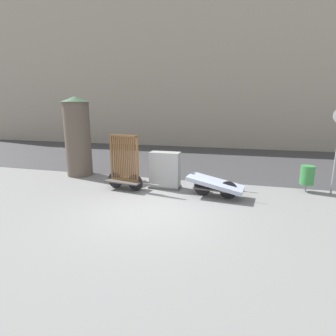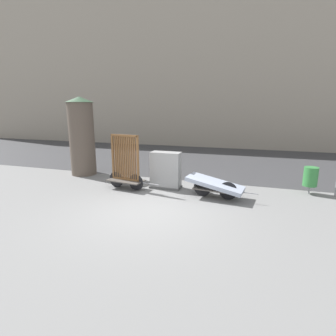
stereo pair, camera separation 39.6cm
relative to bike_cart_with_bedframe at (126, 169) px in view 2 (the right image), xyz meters
name	(u,v)px [view 2 (the right image)]	position (x,y,z in m)	size (l,w,h in m)	color
ground_plane	(149,212)	(1.62, -1.81, -0.74)	(60.00, 60.00, 0.00)	slate
road_strip	(203,159)	(1.62, 6.64, -0.73)	(56.00, 9.70, 0.01)	#38383A
building_facade	(222,59)	(1.62, 13.49, 5.91)	(48.00, 4.00, 13.29)	#9E9384
bike_cart_with_bedframe	(126,169)	(0.00, 0.00, 0.00)	(2.08, 0.85, 1.99)	#4C4742
bike_cart_with_mattress	(215,185)	(3.25, 0.00, -0.29)	(2.33, 1.08, 0.71)	#4C4742
utility_cabinet	(166,171)	(1.35, 0.55, -0.10)	(1.15, 0.55, 1.35)	#4C4C4C
trash_bin	(311,177)	(6.30, 1.44, -0.13)	(0.46, 0.46, 0.94)	gray
advertising_column	(82,136)	(-2.82, 1.44, 0.99)	(1.21, 1.21, 3.39)	brown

